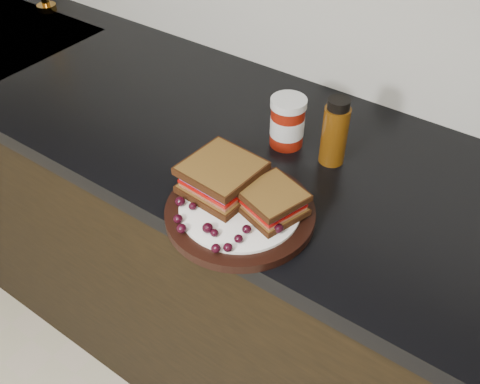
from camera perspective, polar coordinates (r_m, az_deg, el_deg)
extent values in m
cube|color=black|center=(1.47, 5.11, -11.23)|extent=(3.96, 0.58, 0.86)
cube|color=black|center=(1.14, 6.45, 2.49)|extent=(3.98, 0.60, 0.04)
cylinder|color=black|center=(0.99, 0.00, -2.19)|extent=(0.28, 0.28, 0.02)
ellipsoid|color=black|center=(0.99, -6.41, -1.00)|extent=(0.02, 0.02, 0.02)
ellipsoid|color=black|center=(0.98, -5.08, -1.53)|extent=(0.02, 0.02, 0.01)
ellipsoid|color=black|center=(0.96, -6.64, -2.86)|extent=(0.02, 0.02, 0.02)
ellipsoid|color=black|center=(0.94, -6.26, -3.89)|extent=(0.02, 0.02, 0.02)
ellipsoid|color=black|center=(0.93, -3.48, -3.85)|extent=(0.02, 0.02, 0.02)
ellipsoid|color=black|center=(0.93, -2.75, -4.38)|extent=(0.01, 0.01, 0.01)
ellipsoid|color=black|center=(0.90, -2.59, -6.02)|extent=(0.02, 0.02, 0.02)
ellipsoid|color=black|center=(0.90, -1.31, -5.93)|extent=(0.02, 0.02, 0.02)
ellipsoid|color=black|center=(0.92, -0.17, -5.00)|extent=(0.02, 0.02, 0.01)
ellipsoid|color=black|center=(0.93, 0.71, -3.99)|extent=(0.02, 0.02, 0.02)
ellipsoid|color=black|center=(0.93, 4.10, -3.88)|extent=(0.02, 0.02, 0.02)
ellipsoid|color=black|center=(0.95, 2.96, -3.22)|extent=(0.02, 0.02, 0.02)
ellipsoid|color=black|center=(0.96, 3.99, -2.51)|extent=(0.02, 0.02, 0.02)
ellipsoid|color=black|center=(0.99, 4.90, -0.86)|extent=(0.02, 0.02, 0.01)
ellipsoid|color=black|center=(1.03, -0.39, 1.40)|extent=(0.02, 0.02, 0.02)
ellipsoid|color=black|center=(1.02, -0.44, 0.66)|extent=(0.02, 0.02, 0.02)
ellipsoid|color=black|center=(1.02, -2.26, 1.12)|extent=(0.02, 0.02, 0.02)
ellipsoid|color=black|center=(1.02, -3.61, 0.71)|extent=(0.02, 0.02, 0.02)
ellipsoid|color=black|center=(1.01, -5.47, 0.18)|extent=(0.02, 0.02, 0.02)
ellipsoid|color=black|center=(1.03, -0.90, 1.36)|extent=(0.02, 0.02, 0.02)
ellipsoid|color=black|center=(1.01, -2.23, 0.09)|extent=(0.02, 0.02, 0.01)
ellipsoid|color=black|center=(1.01, -3.52, 0.10)|extent=(0.02, 0.02, 0.02)
cylinder|color=maroon|center=(1.15, 5.08, 7.44)|extent=(0.09, 0.09, 0.11)
cylinder|color=#532D08|center=(1.10, 10.09, 6.39)|extent=(0.07, 0.07, 0.15)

